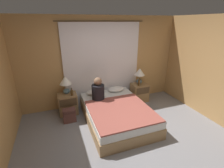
% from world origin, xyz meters
% --- Properties ---
extents(ground_plane, '(16.00, 16.00, 0.00)m').
position_xyz_m(ground_plane, '(0.00, 0.00, 0.00)').
color(ground_plane, gray).
extents(wall_back, '(4.67, 0.06, 2.50)m').
position_xyz_m(wall_back, '(0.00, 2.03, 1.25)').
color(wall_back, tan).
rests_on(wall_back, ground_plane).
extents(curtain_panel, '(2.39, 0.02, 2.36)m').
position_xyz_m(curtain_panel, '(0.00, 1.96, 1.18)').
color(curtain_panel, white).
rests_on(curtain_panel, ground_plane).
extents(bed, '(1.44, 2.05, 0.43)m').
position_xyz_m(bed, '(0.00, 0.88, 0.21)').
color(bed, '#99754C').
rests_on(bed, ground_plane).
extents(nightstand_left, '(0.48, 0.41, 0.55)m').
position_xyz_m(nightstand_left, '(-1.08, 1.67, 0.28)').
color(nightstand_left, '#937047').
rests_on(nightstand_left, ground_plane).
extents(nightstand_right, '(0.48, 0.41, 0.55)m').
position_xyz_m(nightstand_right, '(1.08, 1.67, 0.28)').
color(nightstand_right, '#937047').
rests_on(nightstand_right, ground_plane).
extents(lamp_left, '(0.31, 0.31, 0.48)m').
position_xyz_m(lamp_left, '(-1.08, 1.73, 0.87)').
color(lamp_left, slate).
rests_on(lamp_left, nightstand_left).
extents(lamp_right, '(0.31, 0.31, 0.48)m').
position_xyz_m(lamp_right, '(1.08, 1.73, 0.87)').
color(lamp_right, slate).
rests_on(lamp_right, nightstand_right).
extents(pillow_left, '(0.50, 0.33, 0.12)m').
position_xyz_m(pillow_left, '(-0.32, 1.71, 0.49)').
color(pillow_left, white).
rests_on(pillow_left, bed).
extents(pillow_right, '(0.50, 0.33, 0.12)m').
position_xyz_m(pillow_right, '(0.32, 1.71, 0.49)').
color(pillow_right, white).
rests_on(pillow_right, bed).
extents(blanket_on_bed, '(1.38, 1.43, 0.03)m').
position_xyz_m(blanket_on_bed, '(0.00, 0.60, 0.44)').
color(blanket_on_bed, '#994C42').
rests_on(blanket_on_bed, bed).
extents(person_left_in_bed, '(0.32, 0.32, 0.61)m').
position_xyz_m(person_left_in_bed, '(-0.32, 1.35, 0.68)').
color(person_left_in_bed, black).
rests_on(person_left_in_bed, bed).
extents(beer_bottle_on_left_stand, '(0.06, 0.06, 0.21)m').
position_xyz_m(beer_bottle_on_left_stand, '(-0.96, 1.57, 0.63)').
color(beer_bottle_on_left_stand, '#513819').
rests_on(beer_bottle_on_left_stand, nightstand_left).
extents(beer_bottle_on_right_stand, '(0.07, 0.07, 0.24)m').
position_xyz_m(beer_bottle_on_right_stand, '(0.99, 1.57, 0.65)').
color(beer_bottle_on_right_stand, '#513819').
rests_on(beer_bottle_on_right_stand, nightstand_right).
extents(backpack_on_floor, '(0.31, 0.21, 0.34)m').
position_xyz_m(backpack_on_floor, '(-1.10, 1.25, 0.19)').
color(backpack_on_floor, brown).
rests_on(backpack_on_floor, ground_plane).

